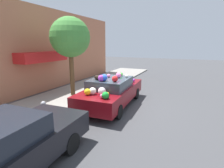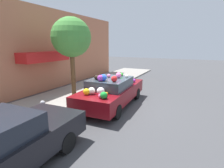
# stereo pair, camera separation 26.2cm
# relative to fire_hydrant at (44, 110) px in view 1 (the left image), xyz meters

# --- Properties ---
(ground_plane) EXTENTS (60.00, 60.00, 0.00)m
(ground_plane) POSITION_rel_fire_hydrant_xyz_m (2.75, -1.47, -0.45)
(ground_plane) COLOR #424244
(sidewalk_curb) EXTENTS (24.00, 3.20, 0.11)m
(sidewalk_curb) POSITION_rel_fire_hydrant_xyz_m (2.75, 1.23, -0.40)
(sidewalk_curb) COLOR gray
(sidewalk_curb) RESTS_ON ground
(building_facade) EXTENTS (18.00, 1.20, 5.06)m
(building_facade) POSITION_rel_fire_hydrant_xyz_m (2.76, 3.44, 2.06)
(building_facade) COLOR #B26B4C
(building_facade) RESTS_ON ground
(street_tree) EXTENTS (2.08, 2.08, 4.17)m
(street_tree) POSITION_rel_fire_hydrant_xyz_m (3.07, 0.99, 2.76)
(street_tree) COLOR brown
(street_tree) RESTS_ON sidewalk_curb
(fire_hydrant) EXTENTS (0.20, 0.20, 0.70)m
(fire_hydrant) POSITION_rel_fire_hydrant_xyz_m (0.00, 0.00, 0.00)
(fire_hydrant) COLOR #B2B2B7
(fire_hydrant) RESTS_ON sidewalk_curb
(art_car) EXTENTS (4.62, 2.04, 1.63)m
(art_car) POSITION_rel_fire_hydrant_xyz_m (2.69, -1.57, 0.27)
(art_car) COLOR maroon
(art_car) RESTS_ON ground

